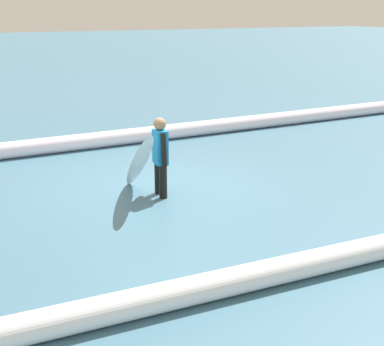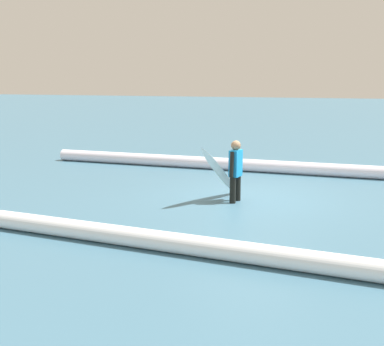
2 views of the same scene
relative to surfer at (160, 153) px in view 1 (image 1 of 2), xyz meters
name	(u,v)px [view 1 (image 1 of 2)]	position (x,y,z in m)	size (l,w,h in m)	color
ground_plane	(159,186)	(-0.21, -0.55, -0.78)	(143.17, 143.17, 0.00)	#416D85
surfer	(160,153)	(0.00, 0.00, 0.00)	(0.24, 0.62, 1.40)	black
surfboard	(139,162)	(0.38, -0.05, -0.13)	(0.54, 1.78, 1.33)	white
wave_crest_foreground	(168,132)	(-2.05, -3.98, -0.59)	(0.37, 0.37, 18.64)	white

